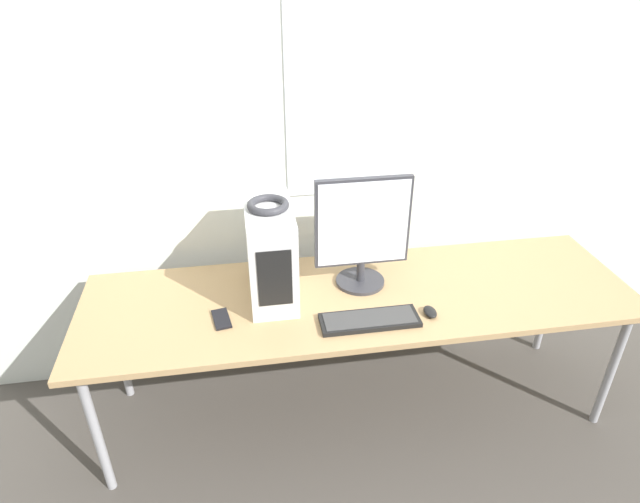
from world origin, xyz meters
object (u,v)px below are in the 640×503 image
object	(u,v)px
keyboard	(370,320)
mouse	(430,312)
pc_tower	(271,253)
headphones	(268,205)
cell_phone	(221,319)
monitor_main	(362,231)

from	to	relation	value
keyboard	mouse	distance (m)	0.27
pc_tower	mouse	world-z (taller)	pc_tower
keyboard	headphones	bearing A→B (deg)	143.95
keyboard	cell_phone	bearing A→B (deg)	169.29
headphones	cell_phone	distance (m)	0.52
headphones	monitor_main	xyz separation A→B (m)	(0.41, 0.02, -0.17)
headphones	pc_tower	bearing A→B (deg)	-90.00
pc_tower	cell_phone	bearing A→B (deg)	-145.00
pc_tower	headphones	xyz separation A→B (m)	(-0.00, 0.00, 0.23)
pc_tower	monitor_main	distance (m)	0.41
monitor_main	keyboard	xyz separation A→B (m)	(-0.03, -0.30, -0.26)
headphones	cell_phone	size ratio (longest dim) A/B	1.20
pc_tower	mouse	bearing A→B (deg)	-22.39
monitor_main	mouse	size ratio (longest dim) A/B	6.09
keyboard	cell_phone	size ratio (longest dim) A/B	2.85
headphones	keyboard	distance (m)	0.64
pc_tower	keyboard	world-z (taller)	pc_tower
headphones	cell_phone	xyz separation A→B (m)	(-0.23, -0.16, -0.43)
monitor_main	cell_phone	world-z (taller)	monitor_main
monitor_main	pc_tower	bearing A→B (deg)	-177.08
headphones	keyboard	world-z (taller)	headphones
cell_phone	pc_tower	bearing A→B (deg)	25.32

